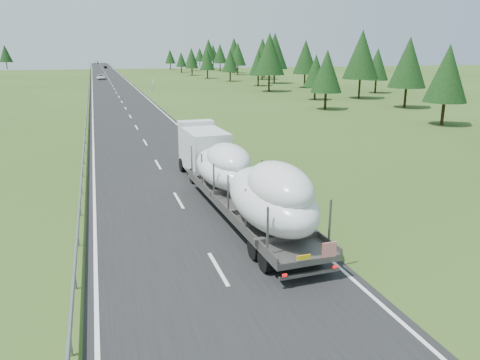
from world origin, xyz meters
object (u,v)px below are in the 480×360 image
object	(u,v)px
distant_car_blue	(97,62)
distant_van	(101,77)
distant_car_dark	(105,67)
highway_sign	(153,83)
boat_truck	(237,174)

from	to	relation	value
distant_car_blue	distant_van	bearing A→B (deg)	-89.85
distant_van	distant_car_dark	size ratio (longest dim) A/B	1.37
highway_sign	distant_van	size ratio (longest dim) A/B	0.50
highway_sign	distant_van	xyz separation A→B (m)	(-9.23, 44.55, -1.09)
distant_car_blue	distant_car_dark	bearing A→B (deg)	-87.49
distant_car_dark	highway_sign	bearing A→B (deg)	-82.59
highway_sign	distant_car_dark	distance (m)	128.38
distant_van	distant_car_dark	world-z (taller)	distant_van
highway_sign	distant_van	bearing A→B (deg)	101.71
boat_truck	distant_car_blue	xyz separation A→B (m)	(-4.12, 276.91, -1.36)
distant_van	distant_car_dark	bearing A→B (deg)	92.01
boat_truck	distant_car_blue	distance (m)	276.95
boat_truck	distant_van	bearing A→B (deg)	92.24
highway_sign	distant_van	world-z (taller)	highway_sign
highway_sign	distant_van	distance (m)	45.51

